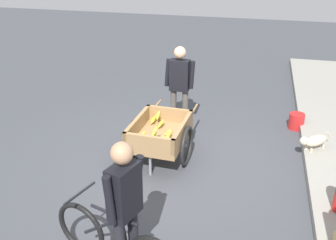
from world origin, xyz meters
The scene contains 6 objects.
ground_plane centered at (0.00, 0.00, 0.00)m, with size 24.00×24.00×0.00m, color #3D3F44.
fruit_cart centered at (-0.10, -0.25, 0.44)m, with size 1.70×0.98×0.74m.
vendor_person centered at (-1.25, -0.17, 0.93)m, with size 0.22×0.55×1.57m.
cyclist_person centered at (2.27, 0.01, 0.97)m, with size 0.50×0.30×1.61m.
dog centered at (-0.79, 2.16, 0.27)m, with size 0.47×0.54×0.40m.
plastic_bucket centered at (-1.77, 1.95, 0.15)m, with size 0.28×0.28×0.29m, color #B21E1E.
Camera 1 is at (5.22, 1.14, 3.34)m, focal length 42.30 mm.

